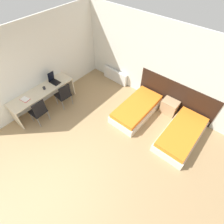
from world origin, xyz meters
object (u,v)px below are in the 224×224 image
Objects in this scene: bed_near_door at (181,134)px; nightstand at (169,107)px; laptop at (54,80)px; bed_near_window at (137,109)px; chair_near_notebook at (39,111)px; chair_near_laptop at (64,94)px.

bed_near_door is 3.65× the size of nightstand.
bed_near_door is 5.03× the size of laptop.
chair_near_notebook reaches higher than bed_near_window.
bed_near_door is at bearing 12.36° from laptop.
chair_near_notebook is (-2.85, -2.97, 0.27)m from nightstand.
chair_near_laptop is 0.58m from laptop.
bed_near_window is 1.00× the size of bed_near_door.
bed_near_door is 4.28m from chair_near_notebook.
chair_near_notebook is at bearing -148.37° from bed_near_door.
chair_near_laptop is at bearing -144.68° from nightstand.
nightstand is (0.79, 0.74, 0.05)m from bed_near_window.
nightstand is at bearing 39.35° from chair_near_laptop.
bed_near_door is at bearing 29.58° from chair_near_notebook.
chair_near_notebook is at bearing -85.96° from chair_near_laptop.
chair_near_notebook is (0.00, -0.96, 0.00)m from chair_near_laptop.
laptop is (-0.50, 1.02, 0.29)m from chair_near_notebook.
bed_near_window is 2.01× the size of chair_near_laptop.
chair_near_notebook is 1.17m from laptop.
chair_near_notebook is (-2.06, -2.24, 0.32)m from bed_near_window.
bed_near_door is 3.86m from chair_near_laptop.
laptop is at bearing 114.21° from chair_near_notebook.
bed_near_window is 1.08m from nightstand.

